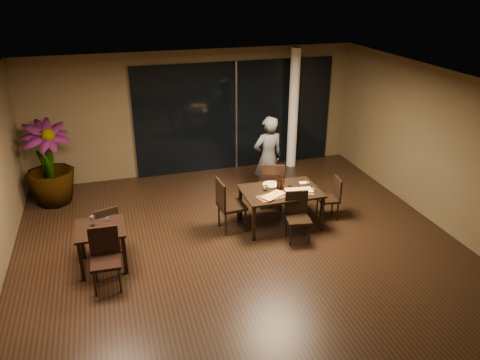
% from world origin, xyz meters
% --- Properties ---
extents(ground, '(8.00, 8.00, 0.00)m').
position_xyz_m(ground, '(0.00, 0.00, 0.00)').
color(ground, black).
rests_on(ground, ground).
extents(wall_back, '(8.00, 0.10, 3.00)m').
position_xyz_m(wall_back, '(0.00, 4.05, 1.50)').
color(wall_back, '#4E422A').
rests_on(wall_back, ground).
extents(wall_front, '(8.00, 0.10, 3.00)m').
position_xyz_m(wall_front, '(0.00, -4.05, 1.50)').
color(wall_front, '#4E422A').
rests_on(wall_front, ground).
extents(wall_right, '(0.10, 8.00, 3.00)m').
position_xyz_m(wall_right, '(4.05, 0.00, 1.50)').
color(wall_right, '#4E422A').
rests_on(wall_right, ground).
extents(ceiling, '(8.00, 8.00, 0.04)m').
position_xyz_m(ceiling, '(0.00, 0.00, 3.02)').
color(ceiling, white).
rests_on(ceiling, wall_back).
extents(window_panel, '(5.00, 0.06, 2.70)m').
position_xyz_m(window_panel, '(1.00, 3.96, 1.35)').
color(window_panel, black).
rests_on(window_panel, ground).
extents(column, '(0.24, 0.24, 3.00)m').
position_xyz_m(column, '(2.40, 3.65, 1.50)').
color(column, white).
rests_on(column, ground).
extents(main_table, '(1.50, 1.00, 0.75)m').
position_xyz_m(main_table, '(1.00, 0.80, 0.68)').
color(main_table, black).
rests_on(main_table, ground).
extents(side_table, '(0.80, 0.80, 0.75)m').
position_xyz_m(side_table, '(-2.40, 0.30, 0.62)').
color(side_table, black).
rests_on(side_table, ground).
extents(chair_main_far, '(0.62, 0.62, 1.04)m').
position_xyz_m(chair_main_far, '(1.09, 1.51, 0.58)').
color(chair_main_far, black).
rests_on(chair_main_far, ground).
extents(chair_main_near, '(0.49, 0.49, 0.93)m').
position_xyz_m(chair_main_near, '(1.11, 0.22, 0.52)').
color(chair_main_near, black).
rests_on(chair_main_near, ground).
extents(chair_main_left, '(0.53, 0.53, 1.06)m').
position_xyz_m(chair_main_left, '(-0.06, 0.88, 0.59)').
color(chair_main_left, black).
rests_on(chair_main_left, ground).
extents(chair_main_right, '(0.45, 0.45, 0.86)m').
position_xyz_m(chair_main_right, '(2.12, 0.80, 0.48)').
color(chair_main_right, black).
rests_on(chair_main_right, ground).
extents(chair_side_far, '(0.52, 0.52, 0.89)m').
position_xyz_m(chair_side_far, '(-2.31, 0.78, 0.50)').
color(chair_side_far, black).
rests_on(chair_side_far, ground).
extents(chair_side_near, '(0.48, 0.48, 0.99)m').
position_xyz_m(chair_side_near, '(-2.35, -0.25, 0.55)').
color(chair_side_near, black).
rests_on(chair_side_near, ground).
extents(diner, '(0.68, 0.50, 1.86)m').
position_xyz_m(diner, '(1.18, 2.05, 0.93)').
color(diner, '#2A2C2F').
rests_on(diner, ground).
extents(potted_plant, '(1.28, 1.28, 1.82)m').
position_xyz_m(potted_plant, '(-3.38, 3.11, 0.91)').
color(potted_plant, '#1B4C19').
rests_on(potted_plant, ground).
extents(pizza_board_left, '(0.67, 0.43, 0.01)m').
position_xyz_m(pizza_board_left, '(0.76, 0.57, 0.76)').
color(pizza_board_left, '#482717').
rests_on(pizza_board_left, main_table).
extents(pizza_board_right, '(0.65, 0.49, 0.01)m').
position_xyz_m(pizza_board_right, '(1.30, 0.64, 0.76)').
color(pizza_board_right, '#462B16').
rests_on(pizza_board_right, main_table).
extents(oblong_pizza_left, '(0.50, 0.41, 0.02)m').
position_xyz_m(oblong_pizza_left, '(0.76, 0.57, 0.77)').
color(oblong_pizza_left, maroon).
rests_on(oblong_pizza_left, pizza_board_left).
extents(oblong_pizza_right, '(0.53, 0.29, 0.02)m').
position_xyz_m(oblong_pizza_right, '(1.30, 0.64, 0.77)').
color(oblong_pizza_right, maroon).
rests_on(oblong_pizza_right, pizza_board_right).
extents(round_pizza, '(0.32, 0.32, 0.01)m').
position_xyz_m(round_pizza, '(0.90, 1.09, 0.76)').
color(round_pizza, red).
rests_on(round_pizza, main_table).
extents(bottle_a, '(0.07, 0.07, 0.31)m').
position_xyz_m(bottle_a, '(0.98, 0.83, 0.91)').
color(bottle_a, black).
rests_on(bottle_a, main_table).
extents(bottle_b, '(0.06, 0.06, 0.29)m').
position_xyz_m(bottle_b, '(1.04, 0.80, 0.90)').
color(bottle_b, black).
rests_on(bottle_b, main_table).
extents(bottle_c, '(0.07, 0.07, 0.30)m').
position_xyz_m(bottle_c, '(0.97, 0.88, 0.90)').
color(bottle_c, black).
rests_on(bottle_c, main_table).
extents(tumbler_left, '(0.08, 0.08, 0.10)m').
position_xyz_m(tumbler_left, '(0.71, 0.88, 0.80)').
color(tumbler_left, white).
rests_on(tumbler_left, main_table).
extents(tumbler_right, '(0.07, 0.07, 0.09)m').
position_xyz_m(tumbler_right, '(1.23, 0.94, 0.79)').
color(tumbler_right, white).
rests_on(tumbler_right, main_table).
extents(napkin_near, '(0.19, 0.13, 0.01)m').
position_xyz_m(napkin_near, '(1.54, 0.66, 0.76)').
color(napkin_near, white).
rests_on(napkin_near, main_table).
extents(napkin_far, '(0.19, 0.12, 0.01)m').
position_xyz_m(napkin_far, '(1.57, 0.99, 0.76)').
color(napkin_far, white).
rests_on(napkin_far, main_table).
extents(wine_glass_a, '(0.08, 0.08, 0.19)m').
position_xyz_m(wine_glass_a, '(-2.51, 0.39, 0.84)').
color(wine_glass_a, white).
rests_on(wine_glass_a, side_table).
extents(wine_glass_b, '(0.08, 0.08, 0.19)m').
position_xyz_m(wine_glass_b, '(-2.26, 0.26, 0.85)').
color(wine_glass_b, white).
rests_on(wine_glass_b, side_table).
extents(side_napkin, '(0.21, 0.17, 0.01)m').
position_xyz_m(side_napkin, '(-2.38, 0.14, 0.76)').
color(side_napkin, white).
rests_on(side_napkin, side_table).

